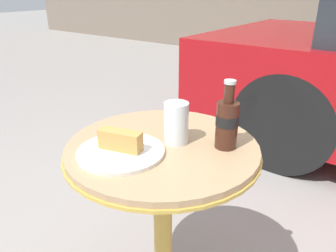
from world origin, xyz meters
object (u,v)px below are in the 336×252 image
at_px(drinking_glass, 176,125).
at_px(cola_bottle_left, 227,122).
at_px(bistro_table, 163,200).
at_px(lunch_plate_near, 121,149).

bearing_deg(drinking_glass, cola_bottle_left, 24.28).
relative_size(bistro_table, cola_bottle_left, 3.44).
xyz_separation_m(bistro_table, cola_bottle_left, (0.17, 0.10, 0.30)).
bearing_deg(lunch_plate_near, drinking_glass, 62.65).
distance_m(cola_bottle_left, lunch_plate_near, 0.32).
distance_m(bistro_table, cola_bottle_left, 0.35).
bearing_deg(lunch_plate_near, bistro_table, 65.36).
bearing_deg(cola_bottle_left, drinking_glass, -155.72).
distance_m(bistro_table, drinking_glass, 0.28).
relative_size(bistro_table, drinking_glass, 5.53).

